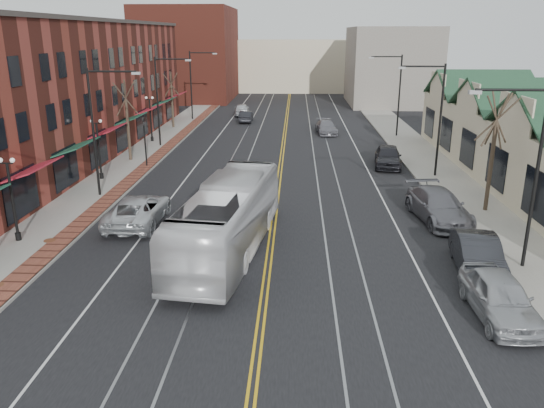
# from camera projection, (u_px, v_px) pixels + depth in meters

# --- Properties ---
(ground) EXTENTS (160.00, 160.00, 0.00)m
(ground) POSITION_uv_depth(u_px,v_px,m) (259.00, 334.00, 18.77)
(ground) COLOR black
(ground) RESTS_ON ground
(sidewalk_left) EXTENTS (4.00, 120.00, 0.15)m
(sidewalk_left) POSITION_uv_depth(u_px,v_px,m) (113.00, 179.00, 38.28)
(sidewalk_left) COLOR gray
(sidewalk_left) RESTS_ON ground
(sidewalk_right) EXTENTS (4.00, 120.00, 0.15)m
(sidewalk_right) POSITION_uv_depth(u_px,v_px,m) (449.00, 184.00, 37.23)
(sidewalk_right) COLOR gray
(sidewalk_right) RESTS_ON ground
(building_left) EXTENTS (10.00, 50.00, 11.00)m
(building_left) POSITION_uv_depth(u_px,v_px,m) (51.00, 92.00, 43.57)
(building_left) COLOR maroon
(building_left) RESTS_ON ground
(building_right) EXTENTS (8.00, 36.00, 4.60)m
(building_right) POSITION_uv_depth(u_px,v_px,m) (541.00, 153.00, 36.29)
(building_right) COLOR beige
(building_right) RESTS_ON ground
(backdrop_left) EXTENTS (14.00, 18.00, 14.00)m
(backdrop_left) POSITION_uv_depth(u_px,v_px,m) (189.00, 54.00, 83.85)
(backdrop_left) COLOR maroon
(backdrop_left) RESTS_ON ground
(backdrop_mid) EXTENTS (22.00, 14.00, 9.00)m
(backdrop_mid) POSITION_uv_depth(u_px,v_px,m) (291.00, 65.00, 98.18)
(backdrop_mid) COLOR beige
(backdrop_mid) RESTS_ON ground
(backdrop_right) EXTENTS (12.00, 16.00, 11.00)m
(backdrop_right) POSITION_uv_depth(u_px,v_px,m) (390.00, 66.00, 78.21)
(backdrop_right) COLOR slate
(backdrop_right) RESTS_ON ground
(streetlight_l_1) EXTENTS (3.33, 0.25, 8.00)m
(streetlight_l_1) POSITION_uv_depth(u_px,v_px,m) (99.00, 120.00, 32.91)
(streetlight_l_1) COLOR black
(streetlight_l_1) RESTS_ON sidewalk_left
(streetlight_l_2) EXTENTS (3.33, 0.25, 8.00)m
(streetlight_l_2) POSITION_uv_depth(u_px,v_px,m) (162.00, 92.00, 48.12)
(streetlight_l_2) COLOR black
(streetlight_l_2) RESTS_ON sidewalk_left
(streetlight_l_3) EXTENTS (3.33, 0.25, 8.00)m
(streetlight_l_3) POSITION_uv_depth(u_px,v_px,m) (194.00, 78.00, 63.33)
(streetlight_l_3) COLOR black
(streetlight_l_3) RESTS_ON sidewalk_left
(streetlight_r_0) EXTENTS (3.33, 0.25, 8.00)m
(streetlight_r_0) POSITION_uv_depth(u_px,v_px,m) (528.00, 160.00, 22.45)
(streetlight_r_0) COLOR black
(streetlight_r_0) RESTS_ON sidewalk_right
(streetlight_r_1) EXTENTS (3.33, 0.25, 8.00)m
(streetlight_r_1) POSITION_uv_depth(u_px,v_px,m) (435.00, 109.00, 37.65)
(streetlight_r_1) COLOR black
(streetlight_r_1) RESTS_ON sidewalk_right
(streetlight_r_2) EXTENTS (3.33, 0.25, 8.00)m
(streetlight_r_2) POSITION_uv_depth(u_px,v_px,m) (395.00, 87.00, 52.86)
(streetlight_r_2) COLOR black
(streetlight_r_2) RESTS_ON sidewalk_right
(lamppost_l_1) EXTENTS (0.84, 0.28, 4.27)m
(lamppost_l_1) POSITION_uv_depth(u_px,v_px,m) (13.00, 201.00, 26.25)
(lamppost_l_1) COLOR black
(lamppost_l_1) RESTS_ON sidewalk_left
(lamppost_l_2) EXTENTS (0.84, 0.28, 4.27)m
(lamppost_l_2) POSITION_uv_depth(u_px,v_px,m) (99.00, 150.00, 37.66)
(lamppost_l_2) COLOR black
(lamppost_l_2) RESTS_ON sidewalk_left
(lamppost_l_3) EXTENTS (0.84, 0.28, 4.27)m
(lamppost_l_3) POSITION_uv_depth(u_px,v_px,m) (151.00, 120.00, 50.96)
(lamppost_l_3) COLOR black
(lamppost_l_3) RESTS_ON sidewalk_left
(tree_left_near) EXTENTS (1.78, 1.37, 6.48)m
(tree_left_near) POSITION_uv_depth(u_px,v_px,m) (127.00, 119.00, 42.94)
(tree_left_near) COLOR #382B21
(tree_left_near) RESTS_ON sidewalk_left
(tree_left_far) EXTENTS (1.66, 1.28, 6.02)m
(tree_left_far) POSITION_uv_depth(u_px,v_px,m) (172.00, 99.00, 58.23)
(tree_left_far) COLOR #382B21
(tree_left_far) RESTS_ON sidewalk_left
(tree_right_mid) EXTENTS (1.90, 1.46, 6.93)m
(tree_right_mid) POSITION_uv_depth(u_px,v_px,m) (493.00, 150.00, 30.38)
(tree_right_mid) COLOR #382B21
(tree_right_mid) RESTS_ON sidewalk_right
(manhole_far) EXTENTS (0.60, 0.60, 0.02)m
(manhole_far) POSITION_uv_depth(u_px,v_px,m) (50.00, 240.00, 26.81)
(manhole_far) COLOR #592D19
(manhole_far) RESTS_ON sidewalk_left
(traffic_signal) EXTENTS (0.18, 0.15, 3.80)m
(traffic_signal) POSITION_uv_depth(u_px,v_px,m) (145.00, 138.00, 41.32)
(traffic_signal) COLOR black
(traffic_signal) RESTS_ON sidewalk_left
(transit_bus) EXTENTS (4.43, 12.54, 3.42)m
(transit_bus) POSITION_uv_depth(u_px,v_px,m) (228.00, 218.00, 25.36)
(transit_bus) COLOR silver
(transit_bus) RESTS_ON ground
(parked_suv) EXTENTS (2.70, 5.85, 1.62)m
(parked_suv) POSITION_uv_depth(u_px,v_px,m) (138.00, 210.00, 29.36)
(parked_suv) COLOR silver
(parked_suv) RESTS_ON ground
(parked_car_a) EXTENTS (2.04, 4.86, 1.64)m
(parked_car_a) POSITION_uv_depth(u_px,v_px,m) (500.00, 297.00, 19.69)
(parked_car_a) COLOR #A7A9AE
(parked_car_a) RESTS_ON ground
(parked_car_b) EXTENTS (2.25, 5.09, 1.63)m
(parked_car_b) POSITION_uv_depth(u_px,v_px,m) (478.00, 255.00, 23.40)
(parked_car_b) COLOR #222327
(parked_car_b) RESTS_ON ground
(parked_car_c) EXTENTS (3.16, 6.19, 1.72)m
(parked_car_c) POSITION_uv_depth(u_px,v_px,m) (439.00, 206.00, 29.89)
(parked_car_c) COLOR slate
(parked_car_c) RESTS_ON ground
(parked_car_d) EXTENTS (2.65, 5.21, 1.70)m
(parked_car_d) POSITION_uv_depth(u_px,v_px,m) (388.00, 156.00, 41.98)
(parked_car_d) COLOR black
(parked_car_d) RESTS_ON ground
(distant_car_left) EXTENTS (1.42, 4.07, 1.34)m
(distant_car_left) POSITION_uv_depth(u_px,v_px,m) (246.00, 116.00, 63.25)
(distant_car_left) COLOR black
(distant_car_left) RESTS_ON ground
(distant_car_right) EXTENTS (2.36, 4.94, 1.39)m
(distant_car_right) POSITION_uv_depth(u_px,v_px,m) (326.00, 127.00, 55.85)
(distant_car_right) COLOR slate
(distant_car_right) RESTS_ON ground
(distant_car_far) EXTENTS (2.25, 4.70, 1.55)m
(distant_car_far) POSITION_uv_depth(u_px,v_px,m) (242.00, 109.00, 68.33)
(distant_car_far) COLOR silver
(distant_car_far) RESTS_ON ground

